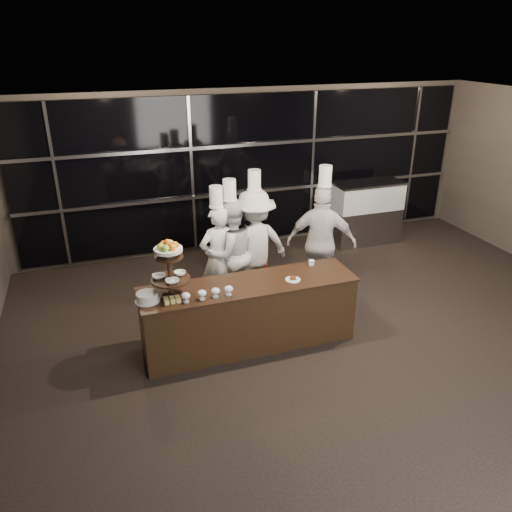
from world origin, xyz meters
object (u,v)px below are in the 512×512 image
object	(u,v)px
buffet_counter	(249,314)
chef_c	(254,245)
display_case	(366,209)
layer_cake	(147,297)
chef_b	(231,252)
display_stand	(169,264)
chef_a	(218,256)
chef_d	(321,242)

from	to	relation	value
buffet_counter	chef_c	bearing A→B (deg)	68.09
buffet_counter	display_case	distance (m)	4.31
layer_cake	chef_b	xyz separation A→B (m)	(1.41, 1.24, -0.12)
buffet_counter	display_case	world-z (taller)	display_case
layer_cake	chef_b	world-z (taller)	chef_b
display_stand	display_case	bearing A→B (deg)	32.01
chef_a	chef_b	distance (m)	0.21
chef_c	layer_cake	bearing A→B (deg)	-144.41
layer_cake	display_case	xyz separation A→B (m)	(4.65, 2.76, -0.29)
buffet_counter	display_case	size ratio (longest dim) A/B	2.08
chef_b	chef_d	bearing A→B (deg)	-9.91
display_stand	layer_cake	world-z (taller)	display_stand
chef_a	chef_b	world-z (taller)	chef_b
display_case	chef_d	size ratio (longest dim) A/B	0.64
chef_a	chef_b	size ratio (longest dim) A/B	0.96
layer_cake	chef_c	distance (m)	2.22
buffet_counter	display_stand	xyz separation A→B (m)	(-1.00, -0.00, 0.87)
layer_cake	display_case	bearing A→B (deg)	30.76
chef_b	buffet_counter	bearing A→B (deg)	-95.05
layer_cake	chef_d	world-z (taller)	chef_d
chef_a	chef_b	xyz separation A→B (m)	(0.21, 0.04, 0.02)
display_stand	chef_b	size ratio (longest dim) A/B	0.38
display_case	chef_a	distance (m)	3.79
display_stand	chef_a	bearing A→B (deg)	52.16
chef_a	chef_c	distance (m)	0.61
layer_cake	chef_d	distance (m)	2.97
layer_cake	chef_c	xyz separation A→B (m)	(1.80, 1.29, -0.08)
chef_a	chef_c	bearing A→B (deg)	8.13
buffet_counter	chef_a	bearing A→B (deg)	95.17
chef_b	display_stand	bearing A→B (deg)	-132.86
display_stand	chef_a	distance (m)	1.55
buffet_counter	chef_b	xyz separation A→B (m)	(0.11, 1.19, 0.39)
display_stand	chef_d	world-z (taller)	chef_d
chef_b	chef_d	distance (m)	1.41
display_stand	chef_a	xyz separation A→B (m)	(0.90, 1.15, -0.50)
chef_b	chef_d	size ratio (longest dim) A/B	0.93
chef_a	chef_b	bearing A→B (deg)	10.28
layer_cake	chef_c	world-z (taller)	chef_c
chef_a	layer_cake	bearing A→B (deg)	-134.89
display_stand	chef_d	xyz separation A→B (m)	(2.49, 0.95, -0.41)
layer_cake	display_stand	bearing A→B (deg)	9.36
display_case	chef_b	world-z (taller)	chef_b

